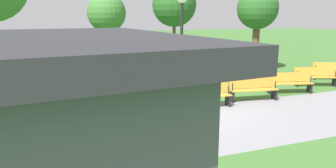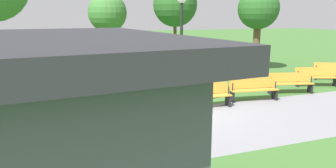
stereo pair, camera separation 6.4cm
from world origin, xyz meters
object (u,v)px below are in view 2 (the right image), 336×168
object	(u,v)px
bench_0	(333,71)
bench_4	(205,95)
bench_2	(290,82)
bench_6	(77,105)
bench_1	(316,76)
bench_5	(145,101)
tree_3	(175,5)
tree_0	(107,13)
tree_1	(258,10)
lamp_post	(181,32)
bench_3	(253,89)
bench_7	(2,108)

from	to	relation	value
bench_0	bench_4	bearing A→B (deg)	41.49
bench_2	bench_6	size ratio (longest dim) A/B	1.00
bench_1	bench_5	world-z (taller)	same
bench_6	tree_3	distance (m)	14.67
tree_0	tree_1	bearing A→B (deg)	140.29
bench_6	tree_1	distance (m)	12.90
tree_3	lamp_post	distance (m)	13.30
bench_2	bench_3	distance (m)	2.27
tree_1	tree_3	xyz separation A→B (m)	(3.03, -5.89, 0.44)
bench_0	tree_1	distance (m)	5.42
bench_0	tree_0	xyz separation A→B (m)	(10.12, -10.35, 3.02)
bench_5	bench_6	xyz separation A→B (m)	(2.26, -0.23, 0.00)
bench_6	bench_7	xyz separation A→B (m)	(2.22, -0.46, 0.00)
bench_2	bench_5	bearing A→B (deg)	20.75
bench_4	lamp_post	bearing A→B (deg)	23.64
bench_3	tree_0	world-z (taller)	tree_0
bench_3	bench_7	distance (m)	9.03
bench_0	tree_0	bearing A→B (deg)	-18.91
bench_4	tree_3	bearing A→B (deg)	-103.26
bench_0	bench_7	xyz separation A→B (m)	(15.49, 1.60, 0.00)
bench_6	tree_0	size ratio (longest dim) A/B	0.41
bench_6	bench_4	bearing A→B (deg)	168.14
bench_0	bench_3	world-z (taller)	same
bench_2	bench_4	distance (m)	4.54
tree_3	bench_5	bearing A→B (deg)	64.32
lamp_post	bench_5	bearing A→B (deg)	-20.67
bench_6	lamp_post	distance (m)	4.17
bench_2	tree_0	size ratio (longest dim) A/B	0.41
lamp_post	bench_6	bearing A→B (deg)	-11.03
bench_2	bench_7	bearing A→B (deg)	14.85
bench_5	tree_1	size ratio (longest dim) A/B	0.40
bench_6	bench_2	bearing A→B (deg)	174.04
bench_4	bench_3	bearing A→B (deg)	-171.13
bench_2	bench_7	world-z (taller)	same
bench_5	bench_0	bearing A→B (deg)	-171.16
bench_7	tree_3	xyz separation A→B (m)	(-10.24, -11.27, 3.64)
tree_0	bench_7	bearing A→B (deg)	65.79
bench_0	bench_1	world-z (taller)	same
bench_0	tree_1	world-z (taller)	tree_1
bench_1	tree_3	distance (m)	11.63
bench_0	lamp_post	size ratio (longest dim) A/B	0.48
bench_1	tree_3	xyz separation A→B (m)	(3.17, -10.58, 3.64)
bench_4	tree_1	world-z (taller)	tree_1
bench_0	bench_5	bearing A→B (deg)	38.54
bench_4	bench_5	distance (m)	2.27
bench_4	bench_6	bearing A→B (deg)	0.02
bench_5	bench_3	bearing A→B (deg)	179.98
bench_1	bench_4	bearing A→B (deg)	32.60
bench_6	lamp_post	world-z (taller)	lamp_post
bench_1	lamp_post	distance (m)	8.33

